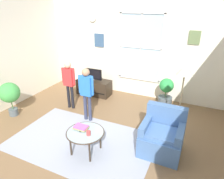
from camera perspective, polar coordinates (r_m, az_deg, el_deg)
name	(u,v)px	position (r m, az deg, el deg)	size (l,w,h in m)	color
ground_plane	(84,145)	(4.34, -7.81, -15.14)	(6.05, 6.20, 0.02)	brown
back_wall	(134,49)	(6.11, 6.15, 11.28)	(5.45, 0.17, 2.81)	silver
area_rug	(82,141)	(4.41, -8.48, -14.24)	(2.93, 1.84, 0.01)	#999EAD
tv_stand	(94,87)	(6.36, -5.05, 0.69)	(1.05, 0.47, 0.48)	#2D2319
television	(94,74)	(6.20, -5.20, 4.30)	(0.53, 0.08, 0.35)	#4C4C4C
armchair	(162,136)	(4.07, 13.93, -12.72)	(0.76, 0.74, 0.87)	#476B9E
coffee_table	(85,133)	(3.90, -7.53, -12.17)	(0.72, 0.72, 0.46)	#99B2B7
book_stack	(81,127)	(3.96, -8.72, -10.54)	(0.27, 0.19, 0.07)	#7685A6
cup	(89,133)	(3.78, -6.64, -12.10)	(0.08, 0.08, 0.09)	#BF3F3F
remote_near_books	(82,130)	(3.94, -8.41, -11.13)	(0.04, 0.14, 0.02)	black
person_red_shirt	(69,80)	(5.40, -12.05, 2.74)	(0.40, 0.18, 1.31)	black
person_blue_shirt	(87,89)	(4.73, -7.20, 0.19)	(0.40, 0.18, 1.33)	#333851
potted_plant_by_window	(166,92)	(5.72, 14.93, -0.76)	(0.39, 0.39, 0.81)	#4C565B
potted_plant_corner	(10,94)	(5.60, -26.90, -1.12)	(0.50, 0.50, 0.89)	#4C565B
floor_lamp	(184,77)	(4.32, 19.68, 3.44)	(0.32, 0.32, 1.57)	black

